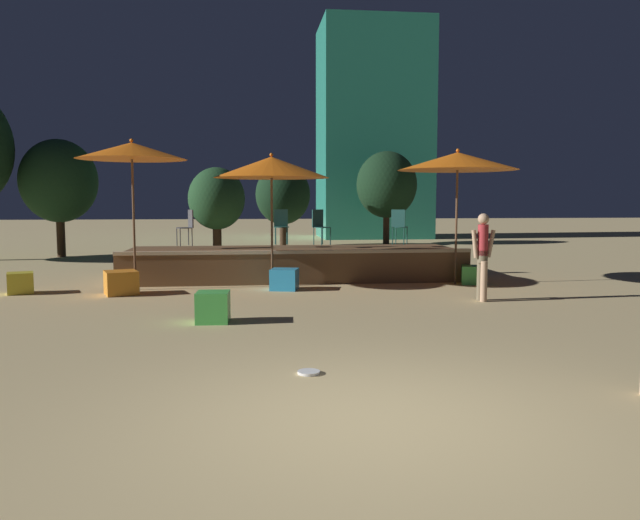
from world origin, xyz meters
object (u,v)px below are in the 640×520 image
object	(u,v)px
cube_seat_1	(20,283)
bistro_chair_2	(399,223)
patio_umbrella_0	(132,151)
background_tree_4	(217,199)
patio_umbrella_2	(271,167)
bistro_chair_3	(188,224)
cube_seat_2	(213,307)
person_1	(483,254)
background_tree_1	(283,195)
bistro_chair_0	(281,223)
cube_seat_4	(284,279)
background_tree_0	(59,181)
frisbee_disc	(309,372)
background_tree_2	(387,185)
cube_seat_3	(121,283)
bistro_chair_1	(320,223)
patio_umbrella_1	(458,161)
cube_seat_0	(473,275)

from	to	relation	value
cube_seat_1	bistro_chair_2	bearing A→B (deg)	14.86
patio_umbrella_0	background_tree_4	bearing A→B (deg)	77.75
patio_umbrella_2	bistro_chair_3	bearing A→B (deg)	137.08
patio_umbrella_2	cube_seat_2	world-z (taller)	patio_umbrella_2
person_1	background_tree_1	xyz separation A→B (m)	(-3.00, 14.60, 1.26)
bistro_chair_0	bistro_chair_2	xyz separation A→B (m)	(3.01, -0.46, 0.00)
cube_seat_4	background_tree_0	xyz separation A→B (m)	(-7.13, 8.80, 2.34)
background_tree_4	patio_umbrella_2	bearing A→B (deg)	-76.40
cube_seat_4	background_tree_1	distance (m)	12.83
frisbee_disc	background_tree_2	xyz separation A→B (m)	(5.41, 20.30, 2.59)
cube_seat_2	background_tree_1	world-z (taller)	background_tree_1
cube_seat_3	frisbee_disc	distance (m)	7.08
background_tree_4	background_tree_1	bearing A→B (deg)	66.90
cube_seat_3	background_tree_4	bearing A→B (deg)	77.56
cube_seat_2	bistro_chair_2	bearing A→B (deg)	52.82
bistro_chair_1	frisbee_disc	bearing A→B (deg)	-132.34
bistro_chair_3	cube_seat_4	bearing A→B (deg)	19.74
patio_umbrella_1	frisbee_disc	xyz separation A→B (m)	(-4.09, -7.09, -2.79)
patio_umbrella_2	background_tree_0	distance (m)	10.68
cube_seat_2	bistro_chair_3	size ratio (longest dim) A/B	0.60
cube_seat_0	background_tree_4	distance (m)	9.11
cube_seat_4	bistro_chair_2	world-z (taller)	bistro_chair_2
cube_seat_2	bistro_chair_3	bearing A→B (deg)	98.86
cube_seat_0	person_1	distance (m)	2.59
cube_seat_0	cube_seat_3	world-z (taller)	cube_seat_3
patio_umbrella_2	bistro_chair_0	size ratio (longest dim) A/B	3.30
patio_umbrella_2	frisbee_disc	distance (m)	7.70
person_1	bistro_chair_3	bearing A→B (deg)	49.47
cube_seat_0	bistro_chair_0	world-z (taller)	bistro_chair_0
bistro_chair_2	background_tree_1	xyz separation A→B (m)	(-2.41, 10.32, 0.82)
bistro_chair_2	frisbee_disc	size ratio (longest dim) A/B	3.56
frisbee_disc	cube_seat_1	bearing A→B (deg)	128.77
cube_seat_2	background_tree_1	size ratio (longest dim) A/B	0.16
background_tree_1	background_tree_2	distance (m)	4.76
patio_umbrella_1	cube_seat_3	xyz separation A→B (m)	(-7.34, -0.80, -2.56)
frisbee_disc	background_tree_0	size ratio (longest dim) A/B	0.06
bistro_chair_2	frisbee_disc	xyz separation A→B (m)	(-3.20, -8.93, -1.32)
bistro_chair_3	cube_seat_2	bearing A→B (deg)	-13.27
bistro_chair_2	background_tree_4	world-z (taller)	background_tree_4
cube_seat_0	background_tree_4	size ratio (longest dim) A/B	0.22
cube_seat_1	bistro_chair_3	world-z (taller)	bistro_chair_3
bistro_chair_3	background_tree_1	world-z (taller)	background_tree_1
background_tree_1	background_tree_4	distance (m)	6.22
cube_seat_3	frisbee_disc	xyz separation A→B (m)	(3.25, -6.29, -0.23)
background_tree_4	person_1	bearing A→B (deg)	-58.51
frisbee_disc	background_tree_2	size ratio (longest dim) A/B	0.06
patio_umbrella_2	bistro_chair_3	distance (m)	3.07
patio_umbrella_1	cube_seat_0	distance (m)	2.63
person_1	background_tree_2	xyz separation A→B (m)	(1.62, 15.64, 1.70)
bistro_chair_3	patio_umbrella_0	bearing A→B (deg)	-45.22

